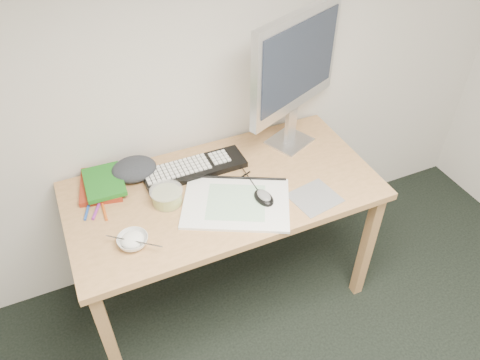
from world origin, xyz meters
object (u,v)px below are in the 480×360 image
object	(u,v)px
monitor	(296,66)
rice_bowl	(133,241)
sketchpad	(236,203)
keyboard	(194,169)
desk	(224,201)

from	to	relation	value
monitor	rice_bowl	xyz separation A→B (m)	(-0.90, -0.35, -0.40)
sketchpad	monitor	size ratio (longest dim) A/B	0.68
sketchpad	monitor	distance (m)	0.67
keyboard	desk	bearing A→B (deg)	-65.30
desk	sketchpad	size ratio (longest dim) A/B	3.06
sketchpad	desk	bearing A→B (deg)	122.05
desk	rice_bowl	distance (m)	0.49
sketchpad	rice_bowl	distance (m)	0.47
desk	sketchpad	distance (m)	0.15
monitor	rice_bowl	world-z (taller)	monitor
keyboard	monitor	bearing A→B (deg)	2.31
keyboard	sketchpad	bearing A→B (deg)	-73.03
desk	rice_bowl	world-z (taller)	rice_bowl
keyboard	rice_bowl	bearing A→B (deg)	-138.86
sketchpad	keyboard	bearing A→B (deg)	133.97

